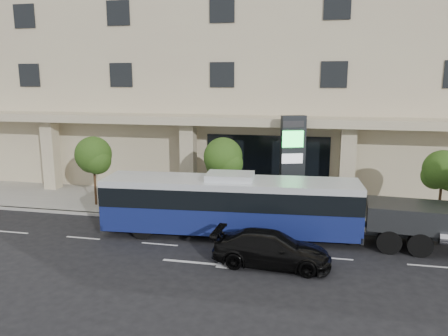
# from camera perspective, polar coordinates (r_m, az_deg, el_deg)

# --- Properties ---
(ground) EXTENTS (120.00, 120.00, 0.00)m
(ground) POSITION_cam_1_polar(r_m,az_deg,el_deg) (21.72, 3.08, -9.30)
(ground) COLOR black
(ground) RESTS_ON ground
(sidewalk) EXTENTS (120.00, 6.00, 0.15)m
(sidewalk) POSITION_cam_1_polar(r_m,az_deg,el_deg) (26.39, 4.79, -5.36)
(sidewalk) COLOR gray
(sidewalk) RESTS_ON ground
(curb) EXTENTS (120.00, 0.30, 0.15)m
(curb) POSITION_cam_1_polar(r_m,az_deg,el_deg) (23.56, 3.85, -7.43)
(curb) COLOR gray
(curb) RESTS_ON ground
(convention_center) EXTENTS (60.00, 17.60, 20.00)m
(convention_center) POSITION_cam_1_polar(r_m,az_deg,el_deg) (35.70, 7.28, 15.04)
(convention_center) COLOR #BBA88C
(convention_center) RESTS_ON ground
(tree_left) EXTENTS (2.27, 2.20, 4.22)m
(tree_left) POSITION_cam_1_polar(r_m,az_deg,el_deg) (27.42, -16.65, 1.36)
(tree_left) COLOR #422B19
(tree_left) RESTS_ON sidewalk
(tree_mid) EXTENTS (2.28, 2.20, 4.38)m
(tree_mid) POSITION_cam_1_polar(r_m,az_deg,el_deg) (24.61, -0.07, 1.08)
(tree_mid) COLOR #422B19
(tree_mid) RESTS_ON sidewalk
(tree_right) EXTENTS (2.10, 2.00, 4.04)m
(tree_right) POSITION_cam_1_polar(r_m,az_deg,el_deg) (24.96, 26.71, -0.53)
(tree_right) COLOR #422B19
(tree_right) RESTS_ON sidewalk
(city_bus) EXTENTS (12.77, 3.53, 3.20)m
(city_bus) POSITION_cam_1_polar(r_m,az_deg,el_deg) (21.76, 0.77, -4.73)
(city_bus) COLOR black
(city_bus) RESTS_ON ground
(black_sedan) EXTENTS (5.07, 2.27, 1.44)m
(black_sedan) POSITION_cam_1_polar(r_m,az_deg,el_deg) (18.75, 6.22, -10.44)
(black_sedan) COLOR black
(black_sedan) RESTS_ON ground
(signage_pylon) EXTENTS (1.47, 0.94, 5.57)m
(signage_pylon) POSITION_cam_1_polar(r_m,az_deg,el_deg) (25.35, 8.92, 0.61)
(signage_pylon) COLOR black
(signage_pylon) RESTS_ON sidewalk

